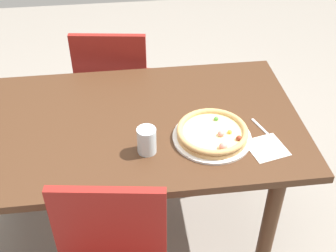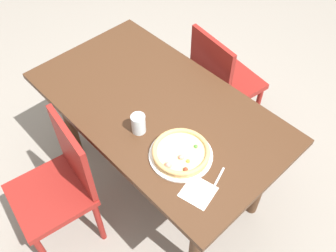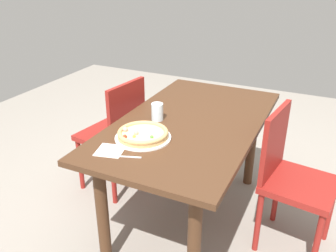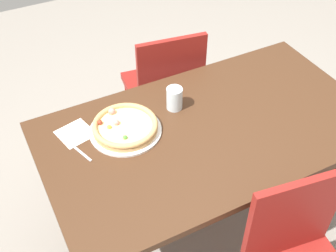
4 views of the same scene
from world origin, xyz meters
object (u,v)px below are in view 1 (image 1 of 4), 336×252
(drinking_glass, at_px, (147,140))
(napkin, at_px, (267,148))
(pizza, at_px, (213,132))
(plate, at_px, (212,137))
(chair_near, at_px, (116,89))
(dining_table, at_px, (127,142))
(fork, at_px, (266,132))

(drinking_glass, distance_m, napkin, 0.47)
(pizza, bearing_deg, plate, -55.78)
(pizza, xyz_separation_m, napkin, (-0.20, 0.09, -0.03))
(chair_near, bearing_deg, drinking_glass, -73.83)
(chair_near, xyz_separation_m, plate, (-0.38, 0.78, 0.26))
(dining_table, xyz_separation_m, drinking_glass, (-0.08, 0.19, 0.16))
(plate, height_order, napkin, plate)
(plate, relative_size, napkin, 2.26)
(dining_table, relative_size, fork, 9.17)
(fork, bearing_deg, napkin, -34.16)
(chair_near, relative_size, plate, 2.81)
(chair_near, bearing_deg, napkin, -47.99)
(fork, bearing_deg, drinking_glass, -102.80)
(dining_table, distance_m, plate, 0.39)
(chair_near, distance_m, pizza, 0.91)
(pizza, bearing_deg, fork, -178.18)
(chair_near, bearing_deg, pizza, -55.81)
(dining_table, xyz_separation_m, pizza, (-0.34, 0.15, 0.14))
(plate, bearing_deg, drinking_glass, 9.54)
(dining_table, height_order, fork, fork)
(dining_table, xyz_separation_m, chair_near, (0.04, -0.63, -0.14))
(plate, bearing_deg, dining_table, -23.54)
(napkin, bearing_deg, chair_near, -56.16)
(plate, relative_size, pizza, 1.11)
(fork, bearing_deg, plate, -107.14)
(dining_table, height_order, plate, plate)
(chair_near, bearing_deg, fork, -43.75)
(dining_table, bearing_deg, fork, 165.89)
(chair_near, xyz_separation_m, fork, (-0.61, 0.77, 0.25))
(fork, bearing_deg, chair_near, -160.60)
(drinking_glass, bearing_deg, plate, -170.46)
(plate, height_order, fork, plate)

